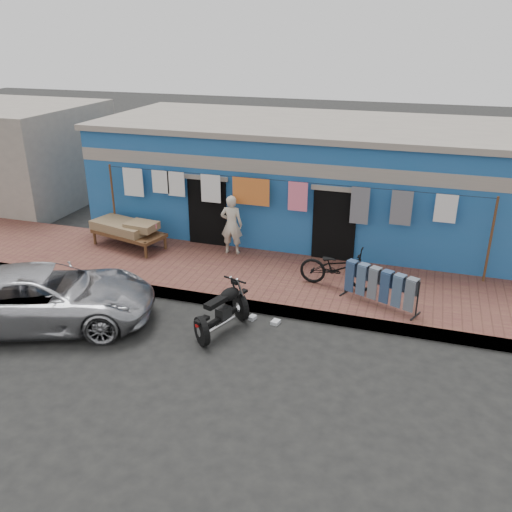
{
  "coord_description": "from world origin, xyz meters",
  "views": [
    {
      "loc": [
        3.42,
        -8.57,
        5.85
      ],
      "look_at": [
        0.0,
        2.0,
        1.15
      ],
      "focal_mm": 38.0,
      "sensor_mm": 36.0,
      "label": 1
    }
  ],
  "objects_px": {
    "jeans_rack": "(380,287)",
    "charpoy": "(129,234)",
    "bicycle": "(338,263)",
    "seated_person": "(232,225)",
    "car": "(45,296)",
    "motorcycle": "(222,309)"
  },
  "relations": [
    {
      "from": "jeans_rack",
      "to": "charpoy",
      "type": "bearing_deg",
      "value": 168.96
    },
    {
      "from": "car",
      "to": "seated_person",
      "type": "bearing_deg",
      "value": -52.97
    },
    {
      "from": "seated_person",
      "to": "motorcycle",
      "type": "height_order",
      "value": "seated_person"
    },
    {
      "from": "bicycle",
      "to": "charpoy",
      "type": "relative_size",
      "value": 0.77
    },
    {
      "from": "seated_person",
      "to": "bicycle",
      "type": "xyz_separation_m",
      "value": [
        3.05,
        -1.16,
        -0.22
      ]
    },
    {
      "from": "car",
      "to": "bicycle",
      "type": "relative_size",
      "value": 2.57
    },
    {
      "from": "motorcycle",
      "to": "jeans_rack",
      "type": "height_order",
      "value": "jeans_rack"
    },
    {
      "from": "seated_person",
      "to": "motorcycle",
      "type": "relative_size",
      "value": 0.95
    },
    {
      "from": "bicycle",
      "to": "charpoy",
      "type": "distance_m",
      "value": 5.96
    },
    {
      "from": "bicycle",
      "to": "seated_person",
      "type": "bearing_deg",
      "value": 71.65
    },
    {
      "from": "seated_person",
      "to": "bicycle",
      "type": "distance_m",
      "value": 3.27
    },
    {
      "from": "jeans_rack",
      "to": "car",
      "type": "bearing_deg",
      "value": -159.02
    },
    {
      "from": "seated_person",
      "to": "motorcycle",
      "type": "bearing_deg",
      "value": 100.69
    },
    {
      "from": "bicycle",
      "to": "motorcycle",
      "type": "height_order",
      "value": "bicycle"
    },
    {
      "from": "bicycle",
      "to": "motorcycle",
      "type": "relative_size",
      "value": 1.06
    },
    {
      "from": "motorcycle",
      "to": "charpoy",
      "type": "bearing_deg",
      "value": 160.07
    },
    {
      "from": "motorcycle",
      "to": "seated_person",
      "type": "bearing_deg",
      "value": 125.12
    },
    {
      "from": "charpoy",
      "to": "seated_person",
      "type": "bearing_deg",
      "value": 8.51
    },
    {
      "from": "car",
      "to": "bicycle",
      "type": "distance_m",
      "value": 6.46
    },
    {
      "from": "seated_person",
      "to": "motorcycle",
      "type": "xyz_separation_m",
      "value": [
        1.07,
        -3.5,
        -0.54
      ]
    },
    {
      "from": "charpoy",
      "to": "jeans_rack",
      "type": "xyz_separation_m",
      "value": [
        6.94,
        -1.35,
        0.07
      ]
    },
    {
      "from": "bicycle",
      "to": "jeans_rack",
      "type": "bearing_deg",
      "value": -118.69
    }
  ]
}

